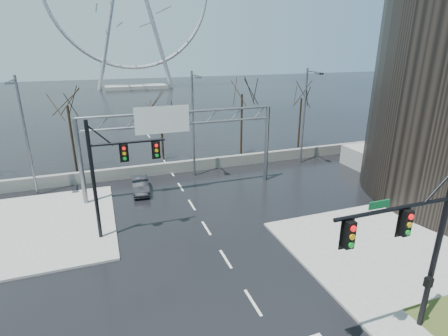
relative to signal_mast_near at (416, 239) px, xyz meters
name	(u,v)px	position (x,y,z in m)	size (l,w,h in m)	color
ground	(253,302)	(-5.14, 4.04, -4.87)	(260.00, 260.00, 0.00)	black
sidewalk_right_ext	(383,245)	(4.86, 6.04, -4.80)	(12.00, 10.00, 0.15)	gray
sidewalk_far	(40,227)	(-16.14, 16.04, -4.80)	(10.00, 12.00, 0.15)	gray
barrier_wall	(171,168)	(-5.14, 24.04, -4.32)	(52.00, 0.50, 1.10)	slate
signal_mast_near	(416,239)	(0.00, 0.00, 0.00)	(5.52, 0.41, 8.00)	black
signal_mast_far	(111,168)	(-11.01, 13.00, -0.04)	(4.72, 0.41, 8.00)	black
sign_gantry	(176,134)	(-5.52, 19.00, 0.31)	(16.36, 0.40, 7.60)	slate
streetlight_left	(24,128)	(-17.14, 22.20, 1.01)	(0.50, 2.55, 10.00)	slate
streetlight_mid	(194,117)	(-3.14, 22.20, 1.01)	(0.50, 2.55, 10.00)	slate
streetlight_right	(306,109)	(8.86, 22.20, 1.01)	(0.50, 2.55, 10.00)	slate
tree_left	(68,113)	(-14.14, 27.54, 1.10)	(3.75, 3.75, 7.50)	black
tree_center	(161,114)	(-5.14, 28.54, 0.30)	(3.25, 3.25, 6.50)	black
tree_right	(242,101)	(3.86, 27.54, 1.34)	(3.90, 3.90, 7.80)	black
tree_far_right	(301,104)	(11.86, 28.04, 0.54)	(3.40, 3.40, 6.80)	black
car	(141,185)	(-8.65, 20.11, -4.24)	(1.35, 3.87, 1.27)	black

